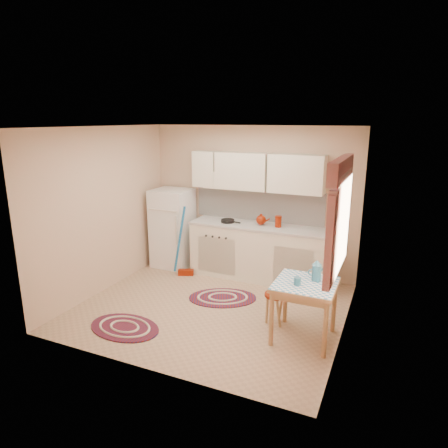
{
  "coord_description": "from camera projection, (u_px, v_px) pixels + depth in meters",
  "views": [
    {
      "loc": [
        2.26,
        -4.69,
        2.6
      ],
      "look_at": [
        0.08,
        0.25,
        1.17
      ],
      "focal_mm": 32.0,
      "sensor_mm": 36.0,
      "label": 1
    }
  ],
  "objects": [
    {
      "name": "room_shell",
      "position": [
        229.0,
        195.0,
        5.44
      ],
      "size": [
        3.64,
        3.6,
        2.52
      ],
      "color": "tan",
      "rests_on": "ground"
    },
    {
      "name": "fridge",
      "position": [
        173.0,
        228.0,
        7.15
      ],
      "size": [
        0.65,
        0.6,
        1.4
      ],
      "primitive_type": "cube",
      "color": "white",
      "rests_on": "ground"
    },
    {
      "name": "broom",
      "position": [
        185.0,
        242.0,
        6.7
      ],
      "size": [
        0.3,
        0.22,
        1.2
      ],
      "primitive_type": null,
      "rotation": [
        0.0,
        0.0,
        0.39
      ],
      "color": "#1D70B7",
      "rests_on": "ground"
    },
    {
      "name": "base_cabinets",
      "position": [
        258.0,
        253.0,
        6.64
      ],
      "size": [
        2.25,
        0.6,
        0.88
      ],
      "primitive_type": "cube",
      "color": "white",
      "rests_on": "ground"
    },
    {
      "name": "countertop",
      "position": [
        259.0,
        226.0,
        6.52
      ],
      "size": [
        2.27,
        0.62,
        0.04
      ],
      "primitive_type": "cube",
      "color": "#B9B5AF",
      "rests_on": "base_cabinets"
    },
    {
      "name": "frying_pan",
      "position": [
        228.0,
        221.0,
        6.67
      ],
      "size": [
        0.27,
        0.27,
        0.05
      ],
      "primitive_type": "cylinder",
      "rotation": [
        0.0,
        0.0,
        -0.22
      ],
      "color": "black",
      "rests_on": "countertop"
    },
    {
      "name": "red_kettle",
      "position": [
        261.0,
        220.0,
        6.48
      ],
      "size": [
        0.21,
        0.19,
        0.18
      ],
      "primitive_type": null,
      "rotation": [
        0.0,
        0.0,
        0.21
      ],
      "color": "maroon",
      "rests_on": "countertop"
    },
    {
      "name": "red_canister",
      "position": [
        278.0,
        222.0,
        6.37
      ],
      "size": [
        0.11,
        0.11,
        0.16
      ],
      "primitive_type": "cylinder",
      "rotation": [
        0.0,
        0.0,
        0.14
      ],
      "color": "maroon",
      "rests_on": "countertop"
    },
    {
      "name": "table",
      "position": [
        304.0,
        311.0,
        4.8
      ],
      "size": [
        0.72,
        0.72,
        0.72
      ],
      "primitive_type": "cube",
      "color": "tan",
      "rests_on": "ground"
    },
    {
      "name": "stool",
      "position": [
        275.0,
        309.0,
        5.19
      ],
      "size": [
        0.38,
        0.38,
        0.42
      ],
      "primitive_type": "cylinder",
      "rotation": [
        0.0,
        0.0,
        -0.4
      ],
      "color": "maroon",
      "rests_on": "ground"
    },
    {
      "name": "coffee_pot",
      "position": [
        317.0,
        270.0,
        4.74
      ],
      "size": [
        0.17,
        0.16,
        0.27
      ],
      "primitive_type": null,
      "rotation": [
        0.0,
        0.0,
        0.43
      ],
      "color": "#2D6B89",
      "rests_on": "table"
    },
    {
      "name": "mug",
      "position": [
        297.0,
        282.0,
        4.63
      ],
      "size": [
        0.09,
        0.09,
        0.1
      ],
      "primitive_type": "cylinder",
      "rotation": [
        0.0,
        0.0,
        0.06
      ],
      "color": "#2D6B89",
      "rests_on": "table"
    },
    {
      "name": "rug_center",
      "position": [
        223.0,
        298.0,
        5.97
      ],
      "size": [
        1.19,
        1.02,
        0.02
      ],
      "primitive_type": null,
      "rotation": [
        0.0,
        0.0,
        0.41
      ],
      "color": "maroon",
      "rests_on": "ground"
    },
    {
      "name": "rug_left",
      "position": [
        125.0,
        327.0,
        5.12
      ],
      "size": [
        1.03,
        0.73,
        0.02
      ],
      "primitive_type": null,
      "rotation": [
        0.0,
        0.0,
        -0.08
      ],
      "color": "maroon",
      "rests_on": "ground"
    }
  ]
}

